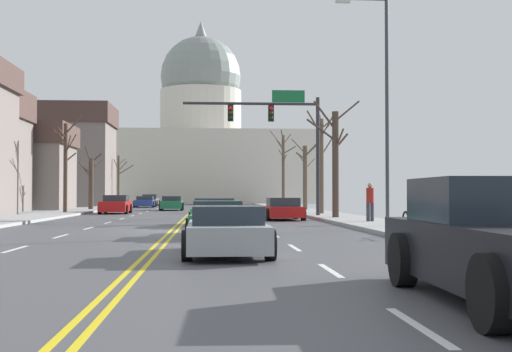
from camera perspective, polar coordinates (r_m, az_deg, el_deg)
ground at (r=26.01m, az=-6.84°, el=-4.48°), size 20.00×180.00×0.20m
signal_gantry at (r=39.65m, az=2.09°, el=4.16°), size 7.91×0.41×7.24m
street_lamp_right at (r=27.17m, az=10.37°, el=6.91°), size 2.07×0.24×8.96m
capitol_building at (r=102.87m, az=-4.63°, el=2.36°), size 31.71×23.10×27.38m
sedan_near_00 at (r=36.30m, az=2.24°, el=-2.81°), size 2.10×4.30×1.17m
sedan_near_01 at (r=29.72m, az=-3.45°, el=-3.07°), size 2.20×4.62×1.19m
sedan_near_02 at (r=22.37m, az=-3.15°, el=-3.62°), size 2.03×4.61×1.15m
sedan_near_03 at (r=15.41m, az=-2.45°, el=-4.65°), size 1.97×4.33×1.11m
pickup_truck_near_04 at (r=9.29m, az=20.56°, el=-5.46°), size 2.36×5.80×1.60m
sedan_oncoming_00 at (r=48.74m, az=-11.60°, el=-2.36°), size 2.05×4.45×1.29m
sedan_oncoming_01 at (r=57.76m, az=-7.03°, el=-2.29°), size 1.99×4.50×1.18m
sedan_oncoming_02 at (r=70.54m, az=-9.24°, el=-2.16°), size 2.06×4.43×1.12m
sedan_oncoming_03 at (r=78.60m, az=-8.81°, el=-2.03°), size 2.05×4.39×1.30m
flank_building_03 at (r=77.45m, az=-16.60°, el=1.67°), size 13.10×8.76×10.98m
bare_tree_00 at (r=36.55m, az=6.61°, el=1.33°), size 2.76×1.37×6.19m
bare_tree_01 at (r=47.77m, az=-15.57°, el=1.05°), size 1.89×1.92×6.50m
bare_tree_02 at (r=43.61m, az=5.44°, el=1.09°), size 1.96×2.07×6.56m
bare_tree_03 at (r=77.35m, az=-11.34°, el=-0.24°), size 2.13×0.91×5.48m
bare_tree_04 at (r=53.78m, az=4.12°, el=0.05°), size 2.23×1.96×5.58m
bare_tree_05 at (r=57.13m, az=-13.58°, el=-0.43°), size 1.80×2.29×5.05m
bare_tree_06 at (r=60.81m, az=2.30°, el=0.68°), size 2.34×2.27×6.85m
pedestrian_00 at (r=31.31m, az=9.48°, el=-1.98°), size 0.35×0.34×1.73m
bicycle_parked at (r=22.09m, az=12.74°, el=-3.77°), size 0.12×1.77×0.85m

